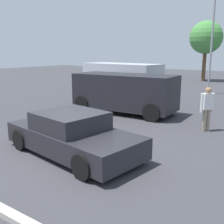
# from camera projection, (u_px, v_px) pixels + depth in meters

# --- Properties ---
(ground_plane) EXTENTS (80.00, 80.00, 0.00)m
(ground_plane) POSITION_uv_depth(u_px,v_px,m) (72.00, 153.00, 8.03)
(ground_plane) COLOR #38383D
(sedan_foreground) EXTENTS (4.54, 2.48, 1.25)m
(sedan_foreground) POSITION_uv_depth(u_px,v_px,m) (72.00, 135.00, 7.87)
(sedan_foreground) COLOR #232328
(sedan_foreground) RESTS_ON ground_plane
(van_white) EXTENTS (5.45, 2.72, 2.22)m
(van_white) POSITION_uv_depth(u_px,v_px,m) (121.00, 80.00, 17.46)
(van_white) COLOR #B2B7C1
(van_white) RESTS_ON ground_plane
(suv_dark) EXTENTS (5.06, 2.31, 1.89)m
(suv_dark) POSITION_uv_depth(u_px,v_px,m) (125.00, 92.00, 13.20)
(suv_dark) COLOR black
(suv_dark) RESTS_ON ground_plane
(pedestrian) EXTENTS (0.44, 0.46, 1.67)m
(pedestrian) POSITION_uv_depth(u_px,v_px,m) (207.00, 105.00, 10.07)
(pedestrian) COLOR gray
(pedestrian) RESTS_ON ground_plane
(light_post_near) EXTENTS (0.44, 0.44, 7.33)m
(light_post_near) POSITION_uv_depth(u_px,v_px,m) (213.00, 23.00, 18.41)
(light_post_near) COLOR gray
(light_post_near) RESTS_ON ground_plane
(tree_back_center) EXTENTS (3.27, 3.27, 6.02)m
(tree_back_center) POSITION_uv_depth(u_px,v_px,m) (206.00, 38.00, 27.19)
(tree_back_center) COLOR brown
(tree_back_center) RESTS_ON ground_plane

